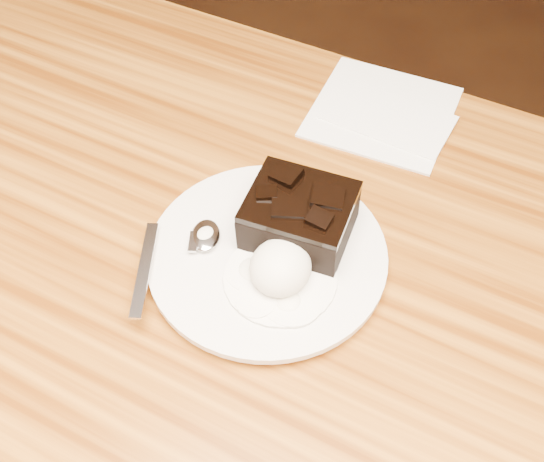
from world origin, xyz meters
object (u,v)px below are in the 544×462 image
at_px(spoon, 206,237).
at_px(ice_cream_scoop, 280,267).
at_px(brownie, 299,219).
at_px(napkin, 382,111).
at_px(plate, 267,258).

bearing_deg(spoon, ice_cream_scoop, -31.21).
relative_size(brownie, ice_cream_scoop, 1.62).
height_order(ice_cream_scoop, napkin, ice_cream_scoop).
xyz_separation_m(brownie, ice_cream_scoop, (0.01, -0.06, -0.00)).
relative_size(plate, spoon, 1.43).
height_order(plate, napkin, plate).
relative_size(plate, brownie, 2.39).
height_order(brownie, spoon, brownie).
distance_m(plate, ice_cream_scoop, 0.04).
bearing_deg(ice_cream_scoop, napkin, 91.49).
height_order(ice_cream_scoop, spoon, ice_cream_scoop).
xyz_separation_m(plate, spoon, (-0.06, -0.01, 0.01)).
relative_size(plate, ice_cream_scoop, 3.87).
distance_m(ice_cream_scoop, napkin, 0.28).
distance_m(ice_cream_scoop, spoon, 0.09).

